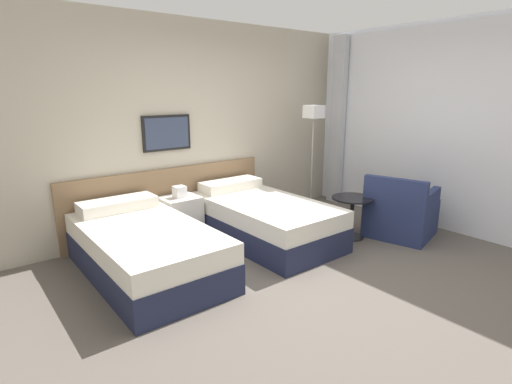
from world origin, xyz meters
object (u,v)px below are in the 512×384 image
Objects in this scene: nightstand at (181,217)px; armchair at (400,214)px; side_table at (352,209)px; bed_near_window at (263,219)px; floor_lamp at (313,125)px; bed_near_door at (145,249)px.

armchair is (2.23, -1.69, 0.01)m from nightstand.
side_table is 0.57× the size of armchair.
side_table is at bearing -35.02° from bed_near_window.
nightstand is 2.16m from side_table.
armchair is (0.54, -0.34, -0.09)m from side_table.
nightstand is 0.41× the size of floor_lamp.
nightstand is 0.73× the size of armchair.
side_table is (1.69, -1.34, 0.10)m from nightstand.
nightstand is 1.27× the size of side_table.
floor_lamp is at bearing 18.42° from bed_near_window.
floor_lamp is 1.75× the size of armchair.
floor_lamp reaches higher than side_table.
nightstand reaches higher than bed_near_window.
bed_near_window is (1.55, 0.00, 0.00)m from bed_near_door.
floor_lamp is 1.49m from side_table.
armchair is at bearing -83.44° from floor_lamp.
bed_near_door is 2.55m from side_table.
bed_near_door is at bearing 165.40° from side_table.
bed_near_window is 1.05m from nightstand.
bed_near_window is at bearing 41.33° from armchair.
armchair reaches higher than bed_near_window.
floor_lamp is (2.07, -0.27, 1.06)m from nightstand.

